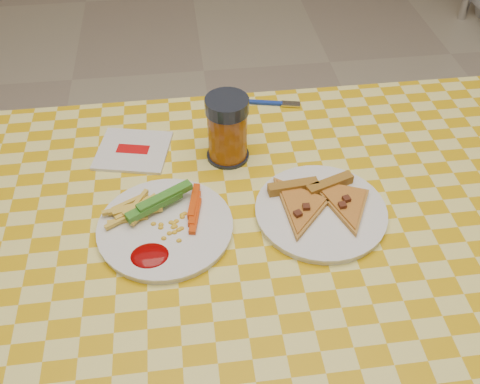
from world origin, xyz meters
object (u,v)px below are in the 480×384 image
object	(u,v)px
drink_glass	(227,130)
table	(260,257)
plate_left	(165,228)
plate_right	(321,212)

from	to	relation	value
drink_glass	table	bearing A→B (deg)	-80.41
plate_left	drink_glass	size ratio (longest dim) A/B	1.68
plate_left	plate_right	bearing A→B (deg)	0.73
drink_glass	plate_left	bearing A→B (deg)	-125.15
table	plate_left	world-z (taller)	plate_left
plate_right	table	bearing A→B (deg)	-166.84
plate_left	drink_glass	distance (m)	0.24
table	plate_right	bearing A→B (deg)	13.16
plate_right	drink_glass	distance (m)	0.25
table	plate_left	size ratio (longest dim) A/B	5.34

